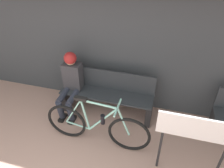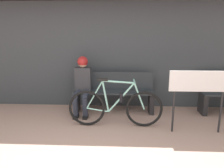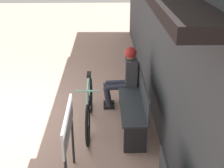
{
  "view_description": "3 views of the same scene",
  "coord_description": "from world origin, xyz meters",
  "px_view_note": "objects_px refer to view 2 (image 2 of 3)",
  "views": [
    {
      "loc": [
        1.3,
        -0.71,
        2.98
      ],
      "look_at": [
        0.52,
        2.06,
        0.98
      ],
      "focal_mm": 35.0,
      "sensor_mm": 36.0,
      "label": 1
    },
    {
      "loc": [
        0.5,
        -2.23,
        1.74
      ],
      "look_at": [
        0.29,
        2.05,
        0.73
      ],
      "focal_mm": 35.0,
      "sensor_mm": 36.0,
      "label": 2
    },
    {
      "loc": [
        5.19,
        1.95,
        3.04
      ],
      "look_at": [
        0.27,
        2.06,
        0.78
      ],
      "focal_mm": 50.0,
      "sensor_mm": 36.0,
      "label": 3
    }
  ],
  "objects_px": {
    "person_seated": "(83,81)",
    "signboard": "(199,86)",
    "park_bench_near": "(114,93)",
    "bicycle": "(115,107)"
  },
  "relations": [
    {
      "from": "person_seated",
      "to": "signboard",
      "type": "height_order",
      "value": "person_seated"
    },
    {
      "from": "park_bench_near",
      "to": "signboard",
      "type": "xyz_separation_m",
      "value": [
        1.51,
        -0.99,
        0.43
      ]
    },
    {
      "from": "person_seated",
      "to": "signboard",
      "type": "xyz_separation_m",
      "value": [
        2.18,
        -0.87,
        0.13
      ]
    },
    {
      "from": "person_seated",
      "to": "signboard",
      "type": "relative_size",
      "value": 1.12
    },
    {
      "from": "person_seated",
      "to": "bicycle",
      "type": "bearing_deg",
      "value": -42.73
    },
    {
      "from": "park_bench_near",
      "to": "person_seated",
      "type": "distance_m",
      "value": 0.74
    },
    {
      "from": "signboard",
      "to": "park_bench_near",
      "type": "bearing_deg",
      "value": 146.58
    },
    {
      "from": "park_bench_near",
      "to": "signboard",
      "type": "height_order",
      "value": "signboard"
    },
    {
      "from": "park_bench_near",
      "to": "person_seated",
      "type": "xyz_separation_m",
      "value": [
        -0.67,
        -0.12,
        0.3
      ]
    },
    {
      "from": "park_bench_near",
      "to": "bicycle",
      "type": "relative_size",
      "value": 1.0
    }
  ]
}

